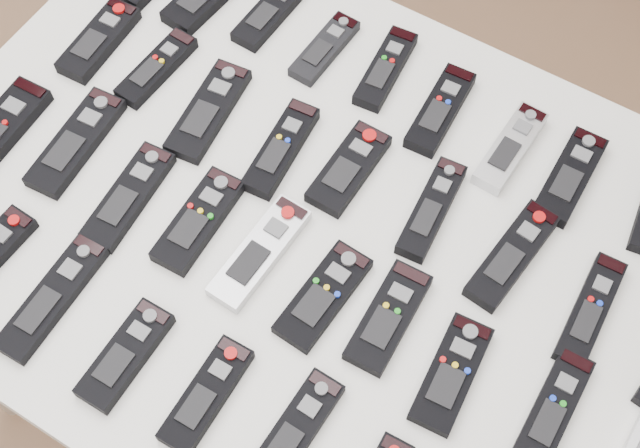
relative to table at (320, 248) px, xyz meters
The scene contains 28 objects.
ground 0.73m from the table, 125.12° to the left, with size 4.00×4.00×0.00m, color #896345.
table is the anchor object (origin of this frame).
remote_2 0.42m from the table, 133.14° to the left, with size 0.05×0.16×0.02m, color black.
remote_3 0.34m from the table, 120.31° to the left, with size 0.04×0.15×0.02m, color black.
remote_4 0.31m from the table, 101.56° to the left, with size 0.05×0.16×0.02m, color black.
remote_5 0.29m from the table, 79.39° to the left, with size 0.05×0.17×0.02m, color black.
remote_6 0.33m from the table, 56.74° to the left, with size 0.05×0.16×0.02m, color #B7B7BC.
remote_7 0.39m from the table, 44.42° to the left, with size 0.05×0.16×0.02m, color black.
remote_10 0.51m from the table, 167.85° to the left, with size 0.06×0.16×0.02m, color black.
remote_11 0.40m from the table, 163.76° to the left, with size 0.04×0.16×0.02m, color black.
remote_12 0.28m from the table, 161.77° to the left, with size 0.06×0.18×0.02m, color black.
remote_13 0.16m from the table, 145.31° to the left, with size 0.05×0.17×0.02m, color black.
remote_14 0.13m from the table, 98.14° to the left, with size 0.06×0.16×0.02m, color black.
remote_15 0.18m from the table, 41.60° to the left, with size 0.04×0.17×0.02m, color black.
remote_16 0.29m from the table, 21.98° to the left, with size 0.05×0.18×0.02m, color black.
remote_17 0.40m from the table, 12.29° to the left, with size 0.04×0.17×0.02m, color black.
remote_20 0.41m from the table, 169.95° to the right, with size 0.06×0.19×0.02m, color black.
remote_21 0.30m from the table, 158.79° to the right, with size 0.05×0.18×0.02m, color black.
remote_22 0.19m from the table, 151.68° to the right, with size 0.06×0.17×0.02m, color black.
remote_23 0.12m from the table, 122.88° to the right, with size 0.05×0.19×0.02m, color #B7B7BC.
remote_24 0.13m from the table, 56.03° to the right, with size 0.06×0.16×0.02m, color black.
remote_25 0.18m from the table, 24.72° to the right, with size 0.06×0.16×0.02m, color black.
remote_26 0.29m from the table, 20.11° to the right, with size 0.06×0.16×0.02m, color black.
remote_27 0.41m from the table, 10.04° to the right, with size 0.05×0.17×0.02m, color black.
remote_31 0.39m from the table, 131.84° to the right, with size 0.05×0.20×0.02m, color black.
remote_32 0.33m from the table, 111.58° to the right, with size 0.05×0.16×0.02m, color black.
remote_33 0.30m from the table, 89.12° to the right, with size 0.05×0.16×0.02m, color black.
remote_34 0.31m from the table, 64.91° to the right, with size 0.05×0.18×0.02m, color black.
Camera 1 is at (0.39, -0.62, 1.93)m, focal length 50.00 mm.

